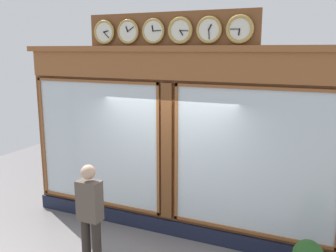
# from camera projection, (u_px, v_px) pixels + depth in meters

# --- Properties ---
(shop_facade) EXTENTS (6.02, 0.42, 3.96)m
(shop_facade) POSITION_uv_depth(u_px,v_px,m) (171.00, 141.00, 6.65)
(shop_facade) COLOR brown
(shop_facade) RESTS_ON ground_plane
(pedestrian) EXTENTS (0.36, 0.22, 1.69)m
(pedestrian) POSITION_uv_depth(u_px,v_px,m) (90.00, 213.00, 5.60)
(pedestrian) COLOR #312A24
(pedestrian) RESTS_ON ground_plane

